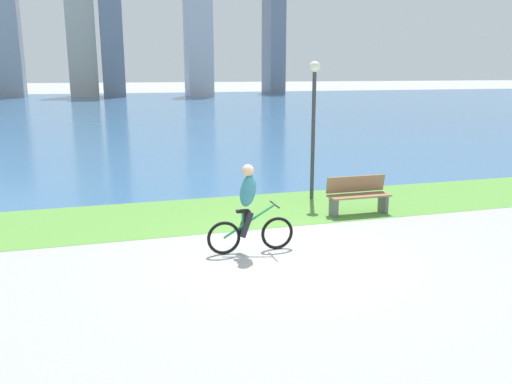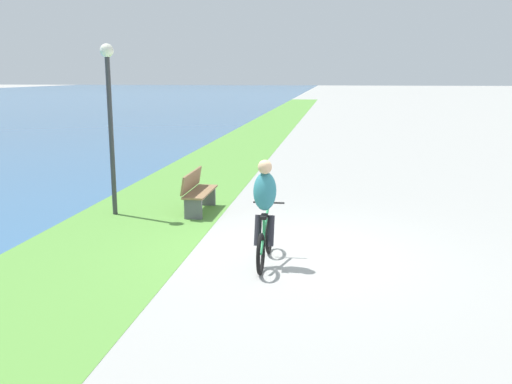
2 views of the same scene
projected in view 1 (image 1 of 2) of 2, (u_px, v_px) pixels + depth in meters
ground_plane at (284, 256)px, 9.67m from camera, size 300.00×300.00×0.00m
grass_strip_bayside at (239, 211)px, 12.74m from camera, size 120.00×3.13×0.01m
bay_water_surface at (135, 109)px, 46.85m from camera, size 300.00×69.92×0.00m
cyclist_lead at (249, 209)px, 9.71m from camera, size 1.67×0.52×1.67m
bench_near_path at (358, 195)px, 12.45m from camera, size 1.50×0.47×0.90m
lamppost_tall at (314, 109)px, 13.50m from camera, size 0.28×0.28×3.58m
city_skyline_far_shore at (107, 26)px, 68.39m from camera, size 45.51×10.06×22.96m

